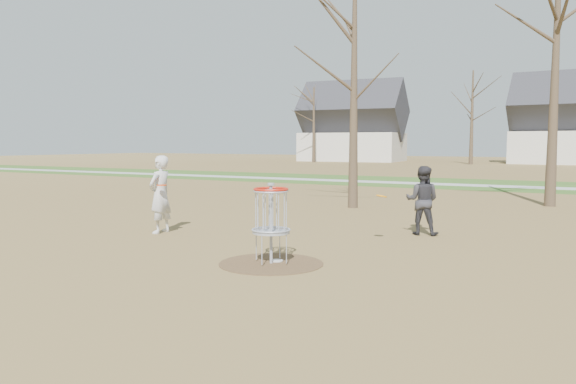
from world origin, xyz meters
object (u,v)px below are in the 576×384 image
(player_standing, at_px, (160,194))
(disc_grounded, at_px, (277,261))
(player_throwing, at_px, (422,200))
(disc_golf_basket, at_px, (271,211))

(player_standing, height_order, disc_grounded, player_standing)
(player_throwing, xyz_separation_m, disc_grounded, (-1.41, -4.11, -0.76))
(player_throwing, height_order, disc_golf_basket, player_throwing)
(player_standing, bearing_deg, player_throwing, 113.75)
(player_standing, distance_m, disc_golf_basket, 4.23)
(disc_golf_basket, bearing_deg, disc_grounded, 90.09)
(player_throwing, relative_size, disc_golf_basket, 1.15)
(disc_golf_basket, bearing_deg, player_standing, 157.56)
(disc_grounded, height_order, disc_golf_basket, disc_golf_basket)
(player_throwing, bearing_deg, disc_golf_basket, 64.97)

